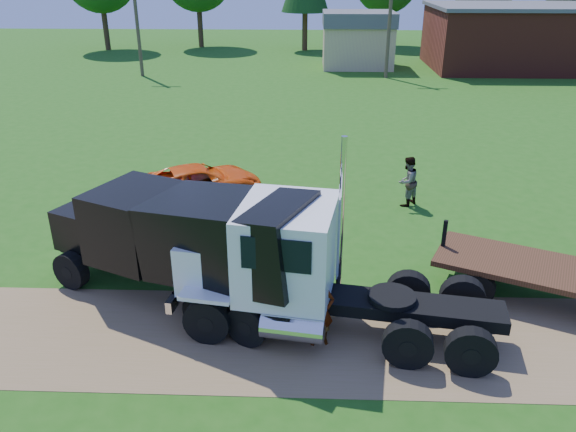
{
  "coord_description": "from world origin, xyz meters",
  "views": [
    {
      "loc": [
        -0.25,
        -11.53,
        8.63
      ],
      "look_at": [
        -0.82,
        3.92,
        1.6
      ],
      "focal_mm": 35.0,
      "sensor_mm": 36.0,
      "label": 1
    }
  ],
  "objects_px": {
    "flatbed_trailer": "(572,281)",
    "black_dump_truck": "(185,237)",
    "orange_pickup": "(200,182)",
    "white_semi_tractor": "(291,267)",
    "spectator_a": "(320,311)"
  },
  "relations": [
    {
      "from": "flatbed_trailer",
      "to": "spectator_a",
      "type": "xyz_separation_m",
      "value": [
        -6.83,
        -1.92,
        0.14
      ]
    },
    {
      "from": "orange_pickup",
      "to": "flatbed_trailer",
      "type": "xyz_separation_m",
      "value": [
        11.41,
        -7.29,
        0.12
      ]
    },
    {
      "from": "orange_pickup",
      "to": "black_dump_truck",
      "type": "bearing_deg",
      "value": 162.67
    },
    {
      "from": "orange_pickup",
      "to": "flatbed_trailer",
      "type": "relative_size",
      "value": 0.65
    },
    {
      "from": "flatbed_trailer",
      "to": "spectator_a",
      "type": "distance_m",
      "value": 7.09
    },
    {
      "from": "orange_pickup",
      "to": "flatbed_trailer",
      "type": "height_order",
      "value": "flatbed_trailer"
    },
    {
      "from": "white_semi_tractor",
      "to": "black_dump_truck",
      "type": "distance_m",
      "value": 3.09
    },
    {
      "from": "black_dump_truck",
      "to": "orange_pickup",
      "type": "height_order",
      "value": "black_dump_truck"
    },
    {
      "from": "flatbed_trailer",
      "to": "spectator_a",
      "type": "height_order",
      "value": "spectator_a"
    },
    {
      "from": "black_dump_truck",
      "to": "orange_pickup",
      "type": "bearing_deg",
      "value": 122.28
    },
    {
      "from": "white_semi_tractor",
      "to": "flatbed_trailer",
      "type": "height_order",
      "value": "white_semi_tractor"
    },
    {
      "from": "flatbed_trailer",
      "to": "spectator_a",
      "type": "relative_size",
      "value": 3.98
    },
    {
      "from": "flatbed_trailer",
      "to": "black_dump_truck",
      "type": "bearing_deg",
      "value": -155.09
    },
    {
      "from": "orange_pickup",
      "to": "flatbed_trailer",
      "type": "distance_m",
      "value": 13.54
    },
    {
      "from": "black_dump_truck",
      "to": "flatbed_trailer",
      "type": "xyz_separation_m",
      "value": [
        10.44,
        -0.0,
        -1.11
      ]
    }
  ]
}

